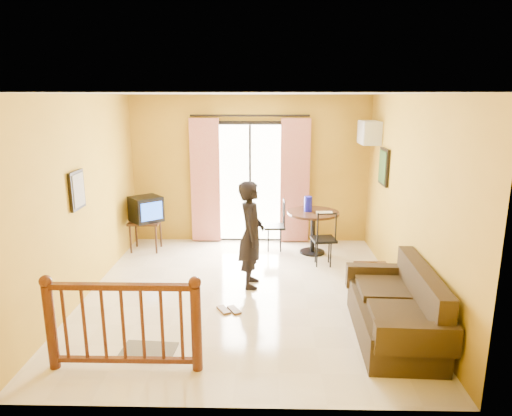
{
  "coord_description": "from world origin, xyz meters",
  "views": [
    {
      "loc": [
        0.3,
        -6.1,
        2.77
      ],
      "look_at": [
        0.16,
        0.2,
        1.22
      ],
      "focal_mm": 32.0,
      "sensor_mm": 36.0,
      "label": 1
    }
  ],
  "objects_px": {
    "coffee_table": "(376,280)",
    "television": "(146,209)",
    "sofa": "(398,312)",
    "dining_table": "(313,220)",
    "standing_person": "(251,235)"
  },
  "relations": [
    {
      "from": "coffee_table",
      "to": "television",
      "type": "bearing_deg",
      "value": 152.33
    },
    {
      "from": "television",
      "to": "sofa",
      "type": "xyz_separation_m",
      "value": [
        3.72,
        -3.05,
        -0.46
      ]
    },
    {
      "from": "dining_table",
      "to": "coffee_table",
      "type": "relative_size",
      "value": 1.08
    },
    {
      "from": "television",
      "to": "sofa",
      "type": "distance_m",
      "value": 4.83
    },
    {
      "from": "standing_person",
      "to": "sofa",
      "type": "bearing_deg",
      "value": -130.03
    },
    {
      "from": "dining_table",
      "to": "standing_person",
      "type": "distance_m",
      "value": 1.83
    },
    {
      "from": "standing_person",
      "to": "dining_table",
      "type": "bearing_deg",
      "value": -35.63
    },
    {
      "from": "television",
      "to": "coffee_table",
      "type": "xyz_separation_m",
      "value": [
        3.72,
        -1.95,
        -0.53
      ]
    },
    {
      "from": "dining_table",
      "to": "coffee_table",
      "type": "distance_m",
      "value": 2.02
    },
    {
      "from": "dining_table",
      "to": "sofa",
      "type": "distance_m",
      "value": 3.06
    },
    {
      "from": "sofa",
      "to": "standing_person",
      "type": "relative_size",
      "value": 1.14
    },
    {
      "from": "television",
      "to": "coffee_table",
      "type": "relative_size",
      "value": 0.79
    },
    {
      "from": "television",
      "to": "standing_person",
      "type": "relative_size",
      "value": 0.43
    },
    {
      "from": "dining_table",
      "to": "sofa",
      "type": "bearing_deg",
      "value": -76.59
    },
    {
      "from": "coffee_table",
      "to": "dining_table",
      "type": "bearing_deg",
      "value": 110.61
    }
  ]
}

